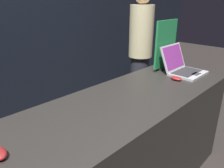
% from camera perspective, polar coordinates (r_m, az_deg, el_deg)
% --- Properties ---
extents(wall_back, '(8.00, 0.05, 2.80)m').
position_cam_1_polar(wall_back, '(2.74, -26.91, 16.26)').
color(wall_back, black).
rests_on(wall_back, ground_plane).
extents(display_counter, '(2.34, 0.70, 0.87)m').
position_cam_1_polar(display_counter, '(1.70, -0.14, -18.78)').
color(display_counter, '#282623').
rests_on(display_counter, ground_plane).
extents(laptop_back, '(0.34, 0.35, 0.25)m').
position_cam_1_polar(laptop_back, '(2.19, 17.87, 4.30)').
color(laptop_back, '#B7B7BC').
rests_on(laptop_back, display_counter).
extents(mouse_back, '(0.06, 0.10, 0.03)m').
position_cam_1_polar(mouse_back, '(1.98, 16.42, 1.41)').
color(mouse_back, maroon).
rests_on(mouse_back, display_counter).
extents(promo_stand_back, '(0.34, 0.07, 0.48)m').
position_cam_1_polar(promo_stand_back, '(2.24, 13.81, 9.57)').
color(promo_stand_back, black).
rests_on(promo_stand_back, display_counter).
extents(person_bystander, '(0.32, 0.32, 1.68)m').
position_cam_1_polar(person_bystander, '(3.03, 7.41, 8.44)').
color(person_bystander, '#282833').
rests_on(person_bystander, ground_plane).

